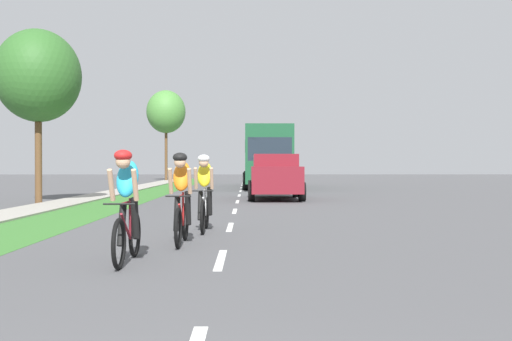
# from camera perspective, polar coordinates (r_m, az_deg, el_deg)

# --- Properties ---
(ground_plane) EXTENTS (120.00, 120.00, 0.00)m
(ground_plane) POSITION_cam_1_polar(r_m,az_deg,el_deg) (21.48, -1.86, -3.09)
(ground_plane) COLOR #4C4C4F
(grass_verge) EXTENTS (2.05, 70.00, 0.01)m
(grass_verge) POSITION_cam_1_polar(r_m,az_deg,el_deg) (22.00, -13.29, -3.01)
(grass_verge) COLOR #38722D
(grass_verge) RESTS_ON ground_plane
(sidewalk_concrete) EXTENTS (1.51, 70.00, 0.10)m
(sidewalk_concrete) POSITION_cam_1_polar(r_m,az_deg,el_deg) (22.45, -17.74, -2.95)
(sidewalk_concrete) COLOR #9E998E
(sidewalk_concrete) RESTS_ON ground_plane
(lane_markings_center) EXTENTS (0.12, 53.49, 0.01)m
(lane_markings_center) POSITION_cam_1_polar(r_m,az_deg,el_deg) (25.47, -1.69, -2.51)
(lane_markings_center) COLOR white
(lane_markings_center) RESTS_ON ground_plane
(cyclist_lead) EXTENTS (0.42, 1.72, 1.58)m
(cyclist_lead) POSITION_cam_1_polar(r_m,az_deg,el_deg) (8.13, -12.83, -3.41)
(cyclist_lead) COLOR black
(cyclist_lead) RESTS_ON ground_plane
(cyclist_trailing) EXTENTS (0.42, 1.72, 1.58)m
(cyclist_trailing) POSITION_cam_1_polar(r_m,az_deg,el_deg) (9.85, -7.47, -2.70)
(cyclist_trailing) COLOR black
(cyclist_trailing) RESTS_ON ground_plane
(cyclist_distant) EXTENTS (0.42, 1.72, 1.58)m
(cyclist_distant) POSITION_cam_1_polar(r_m,az_deg,el_deg) (11.72, -5.18, -2.18)
(cyclist_distant) COLOR black
(cyclist_distant) RESTS_ON ground_plane
(suv_maroon) EXTENTS (2.15, 4.70, 1.79)m
(suv_maroon) POSITION_cam_1_polar(r_m,az_deg,el_deg) (22.75, 1.91, -0.50)
(suv_maroon) COLOR maroon
(suv_maroon) RESTS_ON ground_plane
(bus_dark_green) EXTENTS (2.78, 11.60, 3.48)m
(bus_dark_green) POSITION_cam_1_polar(r_m,az_deg,el_deg) (34.57, 1.03, 1.58)
(bus_dark_green) COLOR #194C2D
(bus_dark_green) RESTS_ON ground_plane
(street_tree_near) EXTENTS (2.96, 2.96, 6.13)m
(street_tree_near) POSITION_cam_1_polar(r_m,az_deg,el_deg) (21.62, -21.01, 8.82)
(street_tree_near) COLOR brown
(street_tree_near) RESTS_ON ground_plane
(street_tree_far) EXTENTS (3.35, 3.35, 7.80)m
(street_tree_far) POSITION_cam_1_polar(r_m,az_deg,el_deg) (49.83, -9.01, 5.82)
(street_tree_far) COLOR brown
(street_tree_far) RESTS_ON ground_plane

